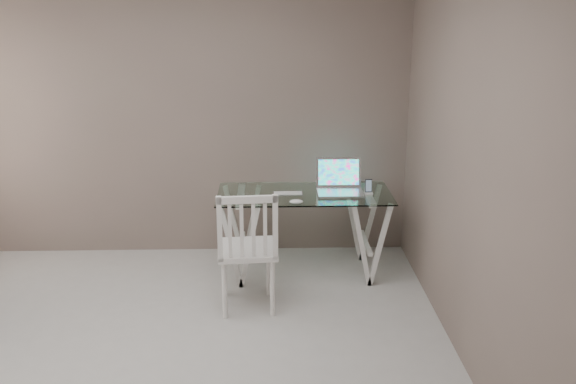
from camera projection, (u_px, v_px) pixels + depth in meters
name	position (u px, v px, depth m)	size (l,w,h in m)	color
room	(134.00, 118.00, 3.65)	(4.50, 4.52, 2.71)	#AAA7A3
desk	(304.00, 232.00, 5.65)	(1.50, 0.70, 0.75)	silver
chair	(247.00, 246.00, 4.90)	(0.49, 0.49, 0.99)	silver
laptop	(340.00, 184.00, 5.58)	(0.40, 0.35, 0.27)	silver
keyboard	(288.00, 193.00, 5.52)	(0.26, 0.11, 0.01)	silver
mouse	(296.00, 202.00, 5.26)	(0.11, 0.07, 0.04)	white
phone_dock	(369.00, 190.00, 5.51)	(0.07, 0.07, 0.13)	white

